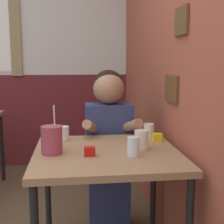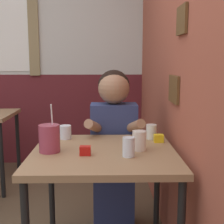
# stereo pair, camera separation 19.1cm
# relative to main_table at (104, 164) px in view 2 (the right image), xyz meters

# --- Properties ---
(brick_wall_right) EXTENTS (0.08, 4.35, 2.70)m
(brick_wall_right) POSITION_rel_main_table_xyz_m (0.48, 0.87, 0.68)
(brick_wall_right) COLOR #9E4C38
(brick_wall_right) RESTS_ON ground_plane
(back_wall) EXTENTS (5.59, 0.09, 2.70)m
(back_wall) POSITION_rel_main_table_xyz_m (-0.85, 2.08, 0.68)
(back_wall) COLOR silver
(back_wall) RESTS_ON ground_plane
(main_table) EXTENTS (0.83, 0.78, 0.75)m
(main_table) POSITION_rel_main_table_xyz_m (0.00, 0.00, 0.00)
(main_table) COLOR #93704C
(main_table) RESTS_ON ground_plane
(person_seated) EXTENTS (0.42, 0.42, 1.20)m
(person_seated) POSITION_rel_main_table_xyz_m (0.07, 0.52, -0.01)
(person_seated) COLOR navy
(person_seated) RESTS_ON ground_plane
(cocktail_pitcher) EXTENTS (0.12, 0.12, 0.28)m
(cocktail_pitcher) POSITION_rel_main_table_xyz_m (-0.31, -0.02, 0.16)
(cocktail_pitcher) COLOR #99384C
(cocktail_pitcher) RESTS_ON main_table
(glass_near_pitcher) EXTENTS (0.08, 0.08, 0.09)m
(glass_near_pitcher) POSITION_rel_main_table_xyz_m (-0.26, 0.28, 0.13)
(glass_near_pitcher) COLOR silver
(glass_near_pitcher) RESTS_ON main_table
(glass_center) EXTENTS (0.07, 0.07, 0.10)m
(glass_center) POSITION_rel_main_table_xyz_m (0.31, 0.27, 0.13)
(glass_center) COLOR silver
(glass_center) RESTS_ON main_table
(glass_far_side) EXTENTS (0.08, 0.08, 0.11)m
(glass_far_side) POSITION_rel_main_table_xyz_m (0.20, 0.01, 0.14)
(glass_far_side) COLOR silver
(glass_far_side) RESTS_ON main_table
(glass_by_brick) EXTENTS (0.07, 0.07, 0.11)m
(glass_by_brick) POSITION_rel_main_table_xyz_m (0.13, -0.11, 0.13)
(glass_by_brick) COLOR silver
(glass_by_brick) RESTS_ON main_table
(condiment_ketchup) EXTENTS (0.06, 0.04, 0.05)m
(condiment_ketchup) POSITION_rel_main_table_xyz_m (-0.10, -0.08, 0.11)
(condiment_ketchup) COLOR #B7140F
(condiment_ketchup) RESTS_ON main_table
(condiment_mustard) EXTENTS (0.06, 0.04, 0.05)m
(condiment_mustard) POSITION_rel_main_table_xyz_m (0.35, 0.18, 0.11)
(condiment_mustard) COLOR yellow
(condiment_mustard) RESTS_ON main_table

